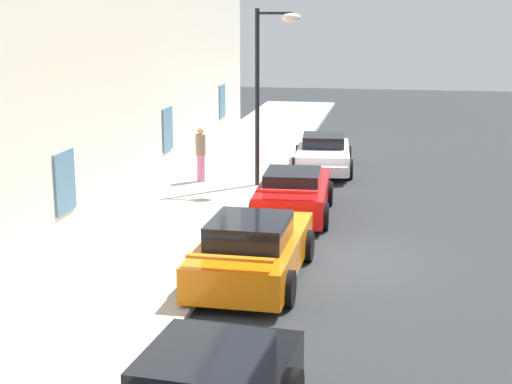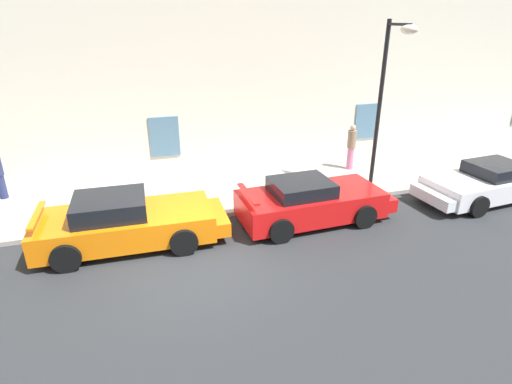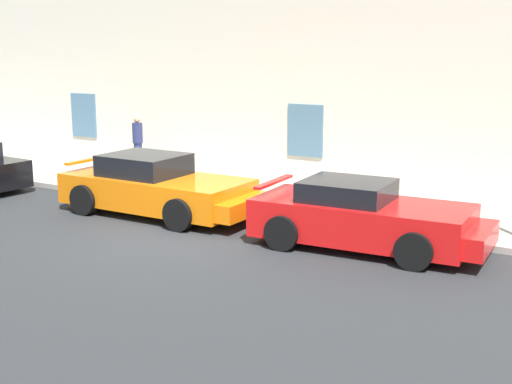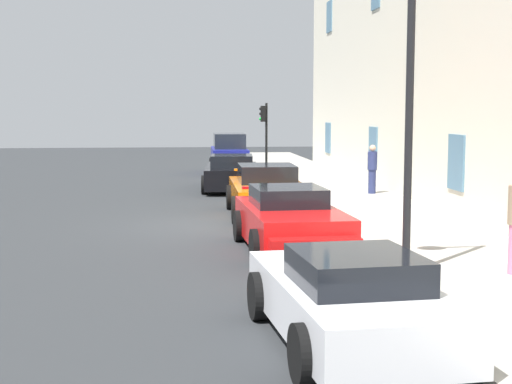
{
  "view_description": "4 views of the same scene",
  "coord_description": "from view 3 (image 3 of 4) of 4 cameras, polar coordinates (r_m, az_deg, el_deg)",
  "views": [
    {
      "loc": [
        -17.0,
        -1.29,
        5.66
      ],
      "look_at": [
        1.92,
        2.17,
        1.09
      ],
      "focal_mm": 53.85,
      "sensor_mm": 36.0,
      "label": 1
    },
    {
      "loc": [
        -1.05,
        -8.95,
        5.79
      ],
      "look_at": [
        2.2,
        1.88,
        0.96
      ],
      "focal_mm": 29.0,
      "sensor_mm": 36.0,
      "label": 2
    },
    {
      "loc": [
        8.72,
        -11.3,
        4.06
      ],
      "look_at": [
        1.11,
        1.79,
        0.79
      ],
      "focal_mm": 48.53,
      "sensor_mm": 36.0,
      "label": 3
    },
    {
      "loc": [
        19.37,
        -0.97,
        3.04
      ],
      "look_at": [
        1.1,
        0.97,
        0.98
      ],
      "focal_mm": 52.26,
      "sensor_mm": 36.0,
      "label": 4
    }
  ],
  "objects": [
    {
      "name": "sportscar_yellow_flank",
      "position": [
        16.75,
        -7.8,
        0.29
      ],
      "size": [
        5.06,
        2.29,
        1.43
      ],
      "color": "orange",
      "rests_on": "ground"
    },
    {
      "name": "ground_plane",
      "position": [
        14.84,
        -7.22,
        -3.8
      ],
      "size": [
        80.0,
        80.0,
        0.0
      ],
      "primitive_type": "plane",
      "color": "#2B2D30"
    },
    {
      "name": "sidewalk",
      "position": [
        18.46,
        1.2,
        -0.31
      ],
      "size": [
        60.0,
        4.17,
        0.14
      ],
      "primitive_type": "cube",
      "color": "#A8A399",
      "rests_on": "ground"
    },
    {
      "name": "sportscar_white_middle",
      "position": [
        14.04,
        9.32,
        -2.19
      ],
      "size": [
        4.75,
        2.24,
        1.35
      ],
      "color": "red",
      "rests_on": "ground"
    },
    {
      "name": "pedestrian_admiring",
      "position": [
        22.38,
        -9.72,
        4.15
      ],
      "size": [
        0.45,
        0.45,
        1.67
      ],
      "color": "navy",
      "rests_on": "sidewalk"
    }
  ]
}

